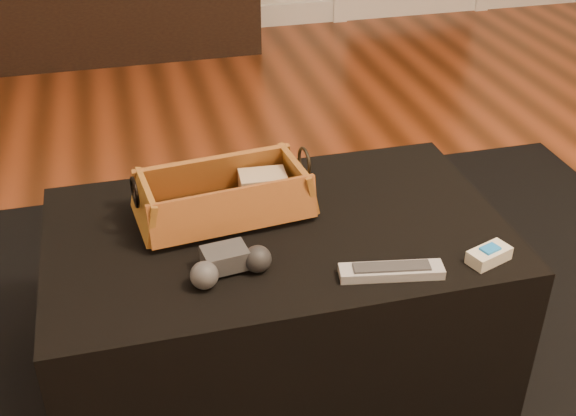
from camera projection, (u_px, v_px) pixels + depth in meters
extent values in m
cube|color=brown|center=(346.00, 376.00, 1.80)|extent=(5.00, 5.50, 0.01)
cube|color=white|center=(193.00, 21.00, 4.01)|extent=(5.00, 0.04, 0.12)
cube|color=black|center=(283.00, 384.00, 1.76)|extent=(2.60, 2.00, 0.01)
cube|color=black|center=(278.00, 302.00, 1.69)|extent=(1.00, 0.60, 0.42)
cube|color=black|center=(218.00, 211.00, 1.59)|extent=(0.21, 0.09, 0.02)
cube|color=tan|center=(263.00, 185.00, 1.65)|extent=(0.11, 0.08, 0.06)
cube|color=#9E5323|center=(225.00, 213.00, 1.62)|extent=(0.36, 0.19, 0.01)
cube|color=#A16224|center=(213.00, 174.00, 1.66)|extent=(0.37, 0.07, 0.10)
cube|color=#AB6126|center=(235.00, 211.00, 1.52)|extent=(0.37, 0.07, 0.10)
cube|color=#A06724|center=(298.00, 178.00, 1.64)|extent=(0.05, 0.19, 0.10)
cube|color=olive|center=(144.00, 207.00, 1.54)|extent=(0.05, 0.19, 0.10)
torus|color=black|center=(304.00, 162.00, 1.63)|extent=(0.02, 0.07, 0.07)
torus|color=black|center=(135.00, 192.00, 1.51)|extent=(0.02, 0.07, 0.07)
cube|color=#303133|center=(225.00, 258.00, 1.43)|extent=(0.10, 0.07, 0.04)
sphere|color=#38383B|center=(204.00, 275.00, 1.39)|extent=(0.07, 0.07, 0.06)
sphere|color=black|center=(258.00, 259.00, 1.43)|extent=(0.07, 0.07, 0.06)
cube|color=#ACAEB4|center=(391.00, 271.00, 1.43)|extent=(0.21, 0.08, 0.02)
cube|color=#2C2C2E|center=(392.00, 267.00, 1.42)|extent=(0.16, 0.06, 0.00)
cube|color=beige|center=(489.00, 255.00, 1.47)|extent=(0.10, 0.07, 0.03)
cube|color=blue|center=(490.00, 249.00, 1.46)|extent=(0.04, 0.04, 0.01)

